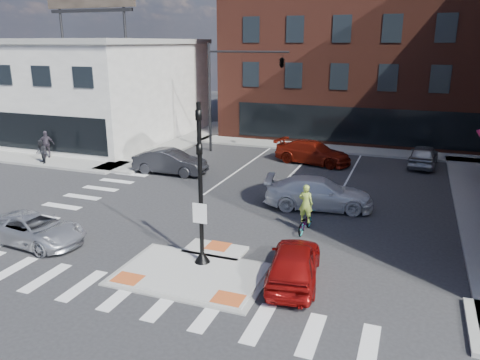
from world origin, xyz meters
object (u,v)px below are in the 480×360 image
at_px(red_sedan, 294,263).
at_px(white_pickup, 319,193).
at_px(silver_suv, 34,229).
at_px(pedestrian_a, 41,152).
at_px(pedestrian_b, 46,144).
at_px(bg_car_red, 313,152).
at_px(bg_car_dark, 170,162).
at_px(cyclist, 305,216).
at_px(bg_car_silver, 423,156).

relative_size(red_sedan, white_pickup, 0.79).
height_order(silver_suv, red_sedan, red_sedan).
bearing_deg(white_pickup, pedestrian_a, 74.71).
bearing_deg(silver_suv, pedestrian_b, 44.96).
bearing_deg(bg_car_red, bg_car_dark, 137.36).
bearing_deg(pedestrian_b, bg_car_red, -11.95).
bearing_deg(white_pickup, silver_suv, 119.78).
height_order(silver_suv, pedestrian_b, pedestrian_b).
bearing_deg(pedestrian_a, cyclist, 14.67).
height_order(white_pickup, bg_car_silver, white_pickup).
xyz_separation_m(red_sedan, pedestrian_b, (-20.91, 11.15, 0.38)).
distance_m(pedestrian_a, pedestrian_b, 1.81).
height_order(bg_car_dark, pedestrian_b, pedestrian_b).
distance_m(white_pickup, bg_car_red, 9.09).
height_order(bg_car_dark, pedestrian_a, pedestrian_a).
height_order(white_pickup, cyclist, cyclist).
distance_m(red_sedan, bg_car_dark, 15.37).
relative_size(silver_suv, bg_car_silver, 1.03).
relative_size(pedestrian_a, pedestrian_b, 0.85).
xyz_separation_m(silver_suv, red_sedan, (10.88, 0.61, 0.09)).
relative_size(red_sedan, bg_car_silver, 0.97).
relative_size(bg_car_silver, pedestrian_b, 2.29).
bearing_deg(bg_car_red, white_pickup, -154.73).
height_order(white_pickup, bg_car_dark, white_pickup).
distance_m(silver_suv, pedestrian_b, 15.46).
bearing_deg(bg_car_red, red_sedan, -158.71).
distance_m(silver_suv, red_sedan, 10.90).
relative_size(bg_car_dark, bg_car_red, 0.89).
xyz_separation_m(red_sedan, cyclist, (-0.65, 4.53, 0.02)).
relative_size(red_sedan, bg_car_dark, 0.90).
relative_size(silver_suv, pedestrian_b, 2.37).
bearing_deg(silver_suv, bg_car_silver, -33.92).
relative_size(silver_suv, cyclist, 2.06).
relative_size(red_sedan, cyclist, 1.93).
relative_size(cyclist, pedestrian_b, 1.15).
bearing_deg(cyclist, white_pickup, -84.18).
distance_m(white_pickup, bg_car_silver, 11.70).
height_order(red_sedan, bg_car_dark, bg_car_dark).
bearing_deg(bg_car_dark, pedestrian_b, 86.95).
xyz_separation_m(bg_car_dark, bg_car_red, (7.93, 5.75, -0.00)).
relative_size(cyclist, pedestrian_a, 1.35).
relative_size(bg_car_dark, cyclist, 2.15).
bearing_deg(cyclist, red_sedan, 102.76).
bearing_deg(pedestrian_b, pedestrian_a, -86.54).
xyz_separation_m(white_pickup, bg_car_red, (-2.18, 8.83, -0.01)).
height_order(red_sedan, pedestrian_b, pedestrian_b).
distance_m(red_sedan, bg_car_red, 16.90).
height_order(red_sedan, bg_car_red, bg_car_red).
height_order(silver_suv, bg_car_dark, bg_car_dark).
bearing_deg(red_sedan, bg_car_silver, -111.14).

